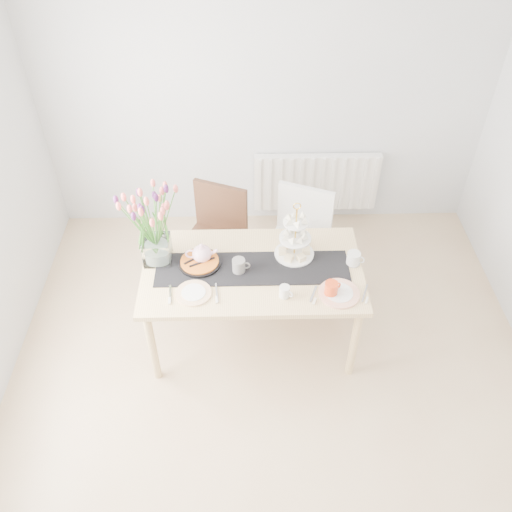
{
  "coord_description": "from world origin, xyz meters",
  "views": [
    {
      "loc": [
        -0.18,
        -2.14,
        3.47
      ],
      "look_at": [
        -0.12,
        0.63,
        0.92
      ],
      "focal_mm": 38.0,
      "sensor_mm": 36.0,
      "label": 1
    }
  ],
  "objects_px": {
    "chair_white": "(300,234)",
    "plate_left": "(194,293)",
    "chair_brown": "(216,231)",
    "cake_stand": "(295,242)",
    "mug_white": "(285,292)",
    "mug_orange": "(331,289)",
    "dining_table": "(252,276)",
    "radiator": "(316,182)",
    "plate_right": "(339,293)",
    "tulip_vase": "(152,218)",
    "cream_jug": "(353,258)",
    "tart_tin": "(200,262)",
    "mug_grey": "(239,266)",
    "teapot": "(202,254)"
  },
  "relations": [
    {
      "from": "teapot",
      "to": "cream_jug",
      "type": "height_order",
      "value": "teapot"
    },
    {
      "from": "radiator",
      "to": "teapot",
      "type": "xyz_separation_m",
      "value": [
        -1.01,
        -1.41,
        0.37
      ]
    },
    {
      "from": "tart_tin",
      "to": "plate_right",
      "type": "xyz_separation_m",
      "value": [
        0.98,
        -0.32,
        -0.01
      ]
    },
    {
      "from": "tulip_vase",
      "to": "cake_stand",
      "type": "distance_m",
      "value": 1.04
    },
    {
      "from": "cake_stand",
      "to": "mug_white",
      "type": "height_order",
      "value": "cake_stand"
    },
    {
      "from": "chair_white",
      "to": "mug_grey",
      "type": "bearing_deg",
      "value": -106.21
    },
    {
      "from": "chair_brown",
      "to": "cream_jug",
      "type": "relative_size",
      "value": 9.56
    },
    {
      "from": "chair_white",
      "to": "teapot",
      "type": "distance_m",
      "value": 0.96
    },
    {
      "from": "mug_white",
      "to": "plate_right",
      "type": "bearing_deg",
      "value": 36.32
    },
    {
      "from": "dining_table",
      "to": "mug_white",
      "type": "distance_m",
      "value": 0.37
    },
    {
      "from": "cream_jug",
      "to": "plate_left",
      "type": "relative_size",
      "value": 0.39
    },
    {
      "from": "teapot",
      "to": "chair_brown",
      "type": "bearing_deg",
      "value": 82.12
    },
    {
      "from": "tart_tin",
      "to": "plate_right",
      "type": "relative_size",
      "value": 1.09
    },
    {
      "from": "cream_jug",
      "to": "mug_grey",
      "type": "xyz_separation_m",
      "value": [
        -0.83,
        -0.06,
        0.01
      ]
    },
    {
      "from": "tulip_vase",
      "to": "mug_orange",
      "type": "xyz_separation_m",
      "value": [
        1.22,
        -0.38,
        -0.34
      ]
    },
    {
      "from": "mug_grey",
      "to": "plate_right",
      "type": "distance_m",
      "value": 0.73
    },
    {
      "from": "chair_white",
      "to": "mug_orange",
      "type": "xyz_separation_m",
      "value": [
        0.13,
        -0.88,
        0.25
      ]
    },
    {
      "from": "teapot",
      "to": "plate_right",
      "type": "bearing_deg",
      "value": -21.38
    },
    {
      "from": "chair_white",
      "to": "plate_left",
      "type": "distance_m",
      "value": 1.19
    },
    {
      "from": "mug_white",
      "to": "mug_orange",
      "type": "relative_size",
      "value": 0.8
    },
    {
      "from": "radiator",
      "to": "tart_tin",
      "type": "bearing_deg",
      "value": -125.31
    },
    {
      "from": "dining_table",
      "to": "tart_tin",
      "type": "xyz_separation_m",
      "value": [
        -0.38,
        0.06,
        0.09
      ]
    },
    {
      "from": "radiator",
      "to": "tulip_vase",
      "type": "bearing_deg",
      "value": -133.8
    },
    {
      "from": "cake_stand",
      "to": "mug_orange",
      "type": "relative_size",
      "value": 3.94
    },
    {
      "from": "cake_stand",
      "to": "mug_white",
      "type": "bearing_deg",
      "value": -103.26
    },
    {
      "from": "chair_brown",
      "to": "tart_tin",
      "type": "height_order",
      "value": "chair_brown"
    },
    {
      "from": "chair_brown",
      "to": "mug_grey",
      "type": "height_order",
      "value": "chair_brown"
    },
    {
      "from": "radiator",
      "to": "cream_jug",
      "type": "relative_size",
      "value": 12.17
    },
    {
      "from": "mug_orange",
      "to": "mug_grey",
      "type": "bearing_deg",
      "value": 128.9
    },
    {
      "from": "chair_white",
      "to": "mug_white",
      "type": "bearing_deg",
      "value": -79.86
    },
    {
      "from": "radiator",
      "to": "tulip_vase",
      "type": "distance_m",
      "value": 2.05
    },
    {
      "from": "teapot",
      "to": "mug_white",
      "type": "distance_m",
      "value": 0.69
    },
    {
      "from": "mug_grey",
      "to": "mug_white",
      "type": "distance_m",
      "value": 0.4
    },
    {
      "from": "chair_brown",
      "to": "cream_jug",
      "type": "height_order",
      "value": "chair_brown"
    },
    {
      "from": "chair_brown",
      "to": "cake_stand",
      "type": "xyz_separation_m",
      "value": [
        0.61,
        -0.53,
        0.32
      ]
    },
    {
      "from": "dining_table",
      "to": "cake_stand",
      "type": "height_order",
      "value": "cake_stand"
    },
    {
      "from": "cake_stand",
      "to": "cream_jug",
      "type": "bearing_deg",
      "value": -13.41
    },
    {
      "from": "dining_table",
      "to": "cream_jug",
      "type": "distance_m",
      "value": 0.75
    },
    {
      "from": "radiator",
      "to": "plate_right",
      "type": "relative_size",
      "value": 4.19
    },
    {
      "from": "chair_brown",
      "to": "chair_white",
      "type": "distance_m",
      "value": 0.7
    },
    {
      "from": "dining_table",
      "to": "cake_stand",
      "type": "distance_m",
      "value": 0.4
    },
    {
      "from": "cake_stand",
      "to": "mug_orange",
      "type": "distance_m",
      "value": 0.47
    },
    {
      "from": "dining_table",
      "to": "teapot",
      "type": "height_order",
      "value": "teapot"
    },
    {
      "from": "cake_stand",
      "to": "mug_grey",
      "type": "relative_size",
      "value": 3.89
    },
    {
      "from": "chair_brown",
      "to": "tart_tin",
      "type": "xyz_separation_m",
      "value": [
        -0.09,
        -0.61,
        0.22
      ]
    },
    {
      "from": "cream_jug",
      "to": "tulip_vase",
      "type": "bearing_deg",
      "value": -160.3
    },
    {
      "from": "mug_orange",
      "to": "mug_white",
      "type": "bearing_deg",
      "value": 151.38
    },
    {
      "from": "mug_orange",
      "to": "chair_brown",
      "type": "bearing_deg",
      "value": 101.52
    },
    {
      "from": "chair_white",
      "to": "tulip_vase",
      "type": "height_order",
      "value": "tulip_vase"
    },
    {
      "from": "chair_white",
      "to": "tart_tin",
      "type": "distance_m",
      "value": 0.99
    }
  ]
}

